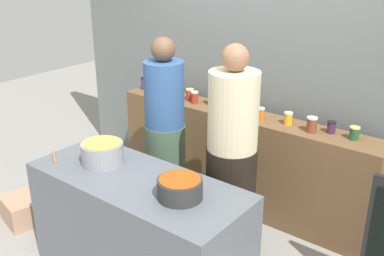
{
  "coord_description": "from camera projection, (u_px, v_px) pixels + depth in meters",
  "views": [
    {
      "loc": [
        2.09,
        -2.32,
        2.4
      ],
      "look_at": [
        0.0,
        0.35,
        1.05
      ],
      "focal_mm": 42.13,
      "sensor_mm": 36.0,
      "label": 1
    }
  ],
  "objects": [
    {
      "name": "preserve_jar_4",
      "position": [
        195.0,
        97.0,
        4.48
      ],
      "size": [
        0.07,
        0.07,
        0.12
      ],
      "color": "#AD321E",
      "rests_on": "display_shelf"
    },
    {
      "name": "cooking_pot_left",
      "position": [
        102.0,
        153.0,
        3.45
      ],
      "size": [
        0.32,
        0.32,
        0.17
      ],
      "color": "gray",
      "rests_on": "prep_table"
    },
    {
      "name": "preserve_jar_1",
      "position": [
        153.0,
        86.0,
        4.85
      ],
      "size": [
        0.07,
        0.07,
        0.13
      ],
      "color": "olive",
      "rests_on": "display_shelf"
    },
    {
      "name": "bread_crate",
      "position": [
        21.0,
        210.0,
        4.22
      ],
      "size": [
        0.44,
        0.37,
        0.24
      ],
      "primitive_type": "cube",
      "rotation": [
        0.0,
        0.0,
        -0.22
      ],
      "color": "tan",
      "rests_on": "ground"
    },
    {
      "name": "cook_with_tongs",
      "position": [
        165.0,
        142.0,
        4.06
      ],
      "size": [
        0.36,
        0.36,
        1.73
      ],
      "color": "#445F48",
      "rests_on": "ground"
    },
    {
      "name": "cooking_pot_center",
      "position": [
        180.0,
        188.0,
        2.97
      ],
      "size": [
        0.3,
        0.3,
        0.14
      ],
      "color": "#2D2D2D",
      "rests_on": "prep_table"
    },
    {
      "name": "preserve_jar_0",
      "position": [
        144.0,
        83.0,
        4.93
      ],
      "size": [
        0.07,
        0.07,
        0.13
      ],
      "color": "#562560",
      "rests_on": "display_shelf"
    },
    {
      "name": "wooden_spoon",
      "position": [
        54.0,
        157.0,
        3.57
      ],
      "size": [
        0.21,
        0.14,
        0.02
      ],
      "primitive_type": "cylinder",
      "rotation": [
        1.57,
        0.0,
        4.16
      ],
      "color": "#9E703D",
      "rests_on": "prep_table"
    },
    {
      "name": "preserve_jar_12",
      "position": [
        354.0,
        133.0,
        3.63
      ],
      "size": [
        0.08,
        0.08,
        0.11
      ],
      "color": "#23512D",
      "rests_on": "display_shelf"
    },
    {
      "name": "preserve_jar_10",
      "position": [
        312.0,
        125.0,
        3.77
      ],
      "size": [
        0.09,
        0.09,
        0.13
      ],
      "color": "brown",
      "rests_on": "display_shelf"
    },
    {
      "name": "preserve_jar_3",
      "position": [
        190.0,
        94.0,
        4.57
      ],
      "size": [
        0.08,
        0.08,
        0.12
      ],
      "color": "#A33324",
      "rests_on": "display_shelf"
    },
    {
      "name": "preserve_jar_5",
      "position": [
        212.0,
        98.0,
        4.42
      ],
      "size": [
        0.08,
        0.08,
        0.15
      ],
      "color": "#609334",
      "rests_on": "display_shelf"
    },
    {
      "name": "display_shelf",
      "position": [
        239.0,
        160.0,
        4.4
      ],
      "size": [
        2.7,
        0.36,
        0.96
      ],
      "primitive_type": "cube",
      "color": "brown",
      "rests_on": "ground"
    },
    {
      "name": "cook_in_cap",
      "position": [
        231.0,
        169.0,
        3.5
      ],
      "size": [
        0.4,
        0.4,
        1.79
      ],
      "color": "black",
      "rests_on": "ground"
    },
    {
      "name": "prep_table",
      "position": [
        139.0,
        229.0,
        3.4
      ],
      "size": [
        1.7,
        0.7,
        0.86
      ],
      "primitive_type": "cube",
      "color": "#585D65",
      "rests_on": "ground"
    },
    {
      "name": "preserve_jar_9",
      "position": [
        288.0,
        118.0,
        3.94
      ],
      "size": [
        0.08,
        0.08,
        0.11
      ],
      "color": "gold",
      "rests_on": "display_shelf"
    },
    {
      "name": "preserve_jar_8",
      "position": [
        260.0,
        114.0,
        4.03
      ],
      "size": [
        0.07,
        0.07,
        0.12
      ],
      "color": "#CE641B",
      "rests_on": "display_shelf"
    },
    {
      "name": "preserve_jar_11",
      "position": [
        331.0,
        127.0,
        3.76
      ],
      "size": [
        0.07,
        0.07,
        0.1
      ],
      "color": "#442245",
      "rests_on": "display_shelf"
    },
    {
      "name": "storefront_wall",
      "position": [
        263.0,
        51.0,
        4.28
      ],
      "size": [
        4.8,
        0.12,
        3.0
      ],
      "primitive_type": "cube",
      "color": "slate",
      "rests_on": "ground"
    },
    {
      "name": "preserve_jar_2",
      "position": [
        173.0,
        92.0,
        4.63
      ],
      "size": [
        0.09,
        0.09,
        0.14
      ],
      "color": "brown",
      "rests_on": "display_shelf"
    },
    {
      "name": "ground",
      "position": [
        166.0,
        256.0,
        3.78
      ],
      "size": [
        12.0,
        12.0,
        0.0
      ],
      "primitive_type": "plane",
      "color": "gray"
    },
    {
      "name": "preserve_jar_7",
      "position": [
        243.0,
        106.0,
        4.23
      ],
      "size": [
        0.09,
        0.09,
        0.13
      ],
      "color": "#903B0B",
      "rests_on": "display_shelf"
    },
    {
      "name": "preserve_jar_6",
      "position": [
        223.0,
        103.0,
        4.27
      ],
      "size": [
        0.07,
        0.07,
        0.14
      ],
      "color": "gold",
      "rests_on": "display_shelf"
    }
  ]
}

